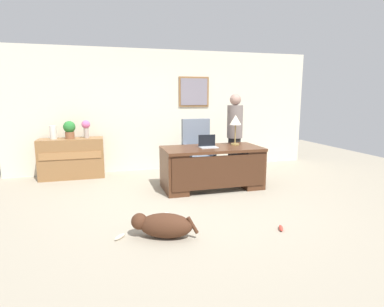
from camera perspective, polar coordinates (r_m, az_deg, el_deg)
ground_plane at (r=5.16m, az=1.50°, el=-8.78°), size 12.00×12.00×0.00m
back_wall at (r=7.40m, az=-4.50°, el=7.69°), size 7.00×0.16×2.70m
desk at (r=5.84m, az=3.63°, el=-2.28°), size 1.79×0.89×0.76m
credenza at (r=7.04m, az=-20.73°, el=-0.80°), size 1.28×0.50×0.82m
armchair at (r=6.74m, az=1.04°, el=0.36°), size 0.60×0.59×1.20m
person_standing at (r=6.67m, az=7.64°, el=3.39°), size 0.32×0.32×1.72m
dog_lying at (r=3.93m, az=-5.25°, el=-12.66°), size 0.78×0.52×0.30m
laptop at (r=5.77m, az=2.85°, el=1.65°), size 0.32×0.22×0.22m
desk_lamp at (r=6.09m, az=7.80°, el=5.65°), size 0.22×0.22×0.57m
vase_with_flowers at (r=6.93m, az=-18.47°, el=4.53°), size 0.17×0.17×0.37m
vase_empty at (r=7.00m, az=-23.62°, el=3.47°), size 0.13×0.13×0.27m
potted_plant at (r=6.96m, az=-21.10°, el=4.13°), size 0.24×0.24×0.36m
dog_toy_ball at (r=4.47m, az=-4.57°, el=-11.11°), size 0.11×0.11×0.11m
dog_toy_bone at (r=4.02m, az=-12.79°, el=-14.34°), size 0.16×0.16×0.05m
dog_toy_plush at (r=4.31m, az=15.65°, el=-12.74°), size 0.11×0.17×0.05m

